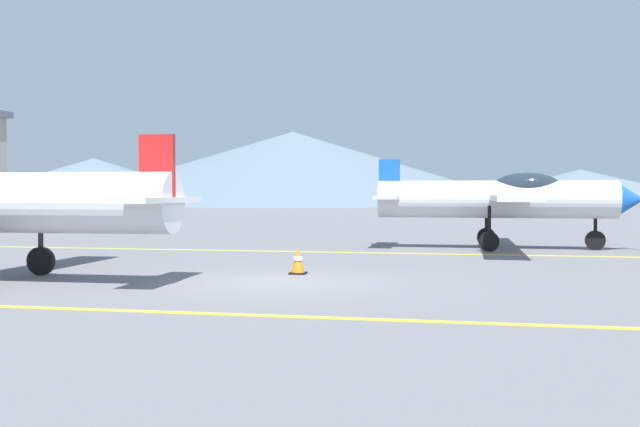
{
  "coord_description": "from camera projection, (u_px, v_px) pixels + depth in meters",
  "views": [
    {
      "loc": [
        3.57,
        -13.66,
        1.76
      ],
      "look_at": [
        -0.37,
        6.0,
        1.2
      ],
      "focal_mm": 39.76,
      "sensor_mm": 36.0,
      "label": 1
    }
  ],
  "objects": [
    {
      "name": "apron_line_far",
      "position": [
        340.0,
        252.0,
        21.19
      ],
      "size": [
        80.0,
        0.16,
        0.01
      ],
      "primitive_type": "cube",
      "color": "yellow",
      "rests_on": "ground_plane"
    },
    {
      "name": "ground_plane",
      "position": [
        279.0,
        282.0,
        14.14
      ],
      "size": [
        400.0,
        400.0,
        0.0
      ],
      "primitive_type": "plane",
      "color": "slate"
    },
    {
      "name": "apron_line_near",
      "position": [
        212.0,
        314.0,
        10.33
      ],
      "size": [
        80.0,
        0.16,
        0.01
      ],
      "primitive_type": "cube",
      "color": "yellow",
      "rests_on": "ground_plane"
    },
    {
      "name": "hill_left",
      "position": [
        94.0,
        180.0,
        142.89
      ],
      "size": [
        56.08,
        56.08,
        8.96
      ],
      "primitive_type": "cone",
      "color": "slate",
      "rests_on": "ground_plane"
    },
    {
      "name": "airplane_mid",
      "position": [
        505.0,
        198.0,
        22.59
      ],
      "size": [
        8.32,
        9.61,
        2.89
      ],
      "color": "silver",
      "rests_on": "ground_plane"
    },
    {
      "name": "hill_centerright",
      "position": [
        580.0,
        185.0,
        160.37
      ],
      "size": [
        57.6,
        57.6,
        7.28
      ],
      "primitive_type": "cone",
      "color": "slate",
      "rests_on": "ground_plane"
    },
    {
      "name": "hill_centerleft",
      "position": [
        293.0,
        168.0,
        130.38
      ],
      "size": [
        85.18,
        85.18,
        13.17
      ],
      "primitive_type": "cone",
      "color": "slate",
      "rests_on": "ground_plane"
    },
    {
      "name": "traffic_cone_side",
      "position": [
        298.0,
        261.0,
        15.5
      ],
      "size": [
        0.36,
        0.36,
        0.59
      ],
      "color": "black",
      "rests_on": "ground_plane"
    }
  ]
}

